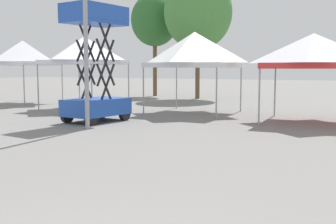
% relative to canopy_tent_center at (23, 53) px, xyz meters
% --- Properties ---
extents(canopy_tent_center, '(3.14, 3.14, 3.45)m').
position_rel_canopy_tent_center_xyz_m(canopy_tent_center, '(0.00, 0.00, 0.00)').
color(canopy_tent_center, '#9E9EA3').
rests_on(canopy_tent_center, ground).
extents(canopy_tent_behind_left, '(3.27, 3.27, 3.42)m').
position_rel_canopy_tent_center_xyz_m(canopy_tent_behind_left, '(4.97, -0.90, -0.00)').
color(canopy_tent_behind_left, '#9E9EA3').
rests_on(canopy_tent_behind_left, ground).
extents(canopy_tent_left_of_center, '(3.45, 3.45, 3.48)m').
position_rel_canopy_tent_center_xyz_m(canopy_tent_left_of_center, '(10.31, -0.10, -0.04)').
color(canopy_tent_left_of_center, '#9E9EA3').
rests_on(canopy_tent_left_of_center, ground).
extents(canopy_tent_behind_right, '(3.48, 3.48, 3.16)m').
position_rel_canopy_tent_center_xyz_m(canopy_tent_behind_right, '(15.34, -1.04, -0.23)').
color(canopy_tent_behind_right, '#9E9EA3').
rests_on(canopy_tent_behind_right, ground).
extents(scissor_lift, '(1.68, 2.46, 4.14)m').
position_rel_canopy_tent_center_xyz_m(scissor_lift, '(8.41, -4.50, -1.52)').
color(scissor_lift, black).
rests_on(scissor_lift, ground).
extents(tree_behind_tents_left, '(3.33, 3.33, 7.14)m').
position_rel_canopy_tent_center_xyz_m(tree_behind_tents_left, '(3.17, 9.06, 2.52)').
color(tree_behind_tents_left, brown).
rests_on(tree_behind_tents_left, ground).
extents(tree_behind_tents_right, '(4.32, 4.32, 7.86)m').
position_rel_canopy_tent_center_xyz_m(tree_behind_tents_right, '(6.92, 7.97, 2.70)').
color(tree_behind_tents_right, brown).
rests_on(tree_behind_tents_right, ground).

